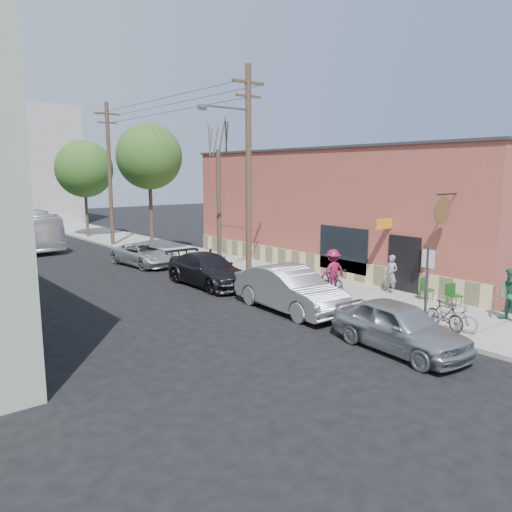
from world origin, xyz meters
TOP-DOWN VIEW (x-y plane):
  - ground at (0.00, 0.00)m, footprint 120.00×120.00m
  - sidewalk at (4.25, 11.00)m, footprint 4.50×58.00m
  - cafe_building at (8.99, 4.99)m, footprint 6.60×20.20m
  - sign_post at (2.35, -4.69)m, footprint 0.07×0.45m
  - parking_meter_near at (2.25, 0.68)m, footprint 0.14×0.14m
  - parking_meter_far at (2.25, 7.86)m, footprint 0.14×0.14m
  - utility_pole_near at (2.39, 4.89)m, footprint 3.57×0.28m
  - utility_pole_far at (2.45, 20.85)m, footprint 1.80×0.28m
  - tree_bare at (2.80, 7.84)m, footprint 0.24×0.24m
  - tree_leafy_mid at (2.80, 15.43)m, footprint 4.12×4.12m
  - tree_leafy_far at (2.80, 26.68)m, footprint 4.55×4.55m
  - patio_chair_a at (5.89, -2.53)m, footprint 0.59×0.59m
  - patio_chair_b at (5.86, -3.76)m, footprint 0.66×0.66m
  - patron_grey at (5.71, -0.90)m, footprint 0.44×0.63m
  - patron_green at (5.43, -6.08)m, footprint 0.98×1.11m
  - cyclist at (3.97, 0.89)m, footprint 1.32×0.91m
  - cyclist_bike at (3.97, 0.89)m, footprint 1.45×2.18m
  - parked_bike_a at (2.95, -5.05)m, footprint 0.75×1.63m
  - parked_bike_b at (2.95, -5.25)m, footprint 1.06×1.89m
  - car_0 at (0.34, -5.09)m, footprint 2.20×4.60m
  - car_1 at (0.80, 0.23)m, footprint 2.12×5.29m
  - car_2 at (0.80, 5.92)m, footprint 2.13×5.19m
  - car_3 at (0.80, 12.49)m, footprint 2.58×4.84m
  - bus at (-2.61, 24.04)m, footprint 2.35×9.74m

SIDE VIEW (x-z plane):
  - ground at x=0.00m, z-range 0.00..0.00m
  - sidewalk at x=4.25m, z-range 0.00..0.15m
  - patio_chair_a at x=5.89m, z-range 0.15..1.03m
  - patio_chair_b at x=5.86m, z-range 0.15..1.03m
  - parked_bike_b at x=2.95m, z-range 0.15..1.09m
  - parked_bike_a at x=2.95m, z-range 0.15..1.10m
  - car_3 at x=0.80m, z-range 0.00..1.30m
  - cyclist_bike at x=3.97m, z-range 0.15..1.23m
  - car_2 at x=0.80m, z-range 0.00..1.50m
  - car_0 at x=0.34m, z-range 0.00..1.52m
  - car_1 at x=0.80m, z-range 0.00..1.71m
  - parking_meter_near at x=2.25m, z-range 0.36..1.60m
  - parking_meter_far at x=2.25m, z-range 0.36..1.60m
  - patron_grey at x=5.71m, z-range 0.15..1.83m
  - cyclist at x=3.97m, z-range 0.15..2.03m
  - patron_green at x=5.43m, z-range 0.15..2.05m
  - bus at x=-2.61m, z-range 0.00..2.71m
  - sign_post at x=2.35m, z-range 0.43..3.23m
  - cafe_building at x=8.99m, z-range 0.00..6.61m
  - tree_bare at x=2.80m, z-range 0.15..6.48m
  - utility_pole_far at x=2.45m, z-range 0.34..10.34m
  - utility_pole_near at x=2.39m, z-range 0.41..10.41m
  - tree_leafy_far at x=2.80m, z-range 1.72..9.43m
  - tree_leafy_mid at x=2.80m, z-range 2.18..10.40m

